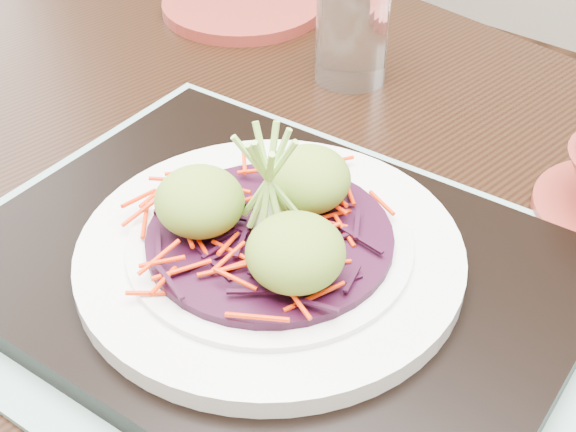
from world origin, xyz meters
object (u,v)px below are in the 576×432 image
Objects in this scene: dining_table at (323,350)px; white_plate at (270,252)px; terracotta_side_plate at (243,6)px; water_glass at (352,31)px; serving_tray at (270,272)px.

white_plate is at bearing -96.70° from dining_table.
dining_table is 5.01× the size of white_plate.
terracotta_side_plate is at bearing 147.11° from dining_table.
serving_tray is at bearing -64.62° from water_glass.
serving_tray is 0.32m from water_glass.
white_plate is at bearing -4.17° from serving_tray.
dining_table is 0.46m from terracotta_side_plate.
terracotta_side_plate is 1.85× the size of water_glass.
dining_table is at bearing -57.82° from water_glass.
terracotta_side_plate is at bearing 134.06° from white_plate.
serving_tray is 1.54× the size of white_plate.
white_plate is 0.32m from water_glass.
serving_tray is 0.48m from terracotta_side_plate.
water_glass reaches higher than dining_table.
water_glass is (-0.15, 0.24, 0.16)m from dining_table.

